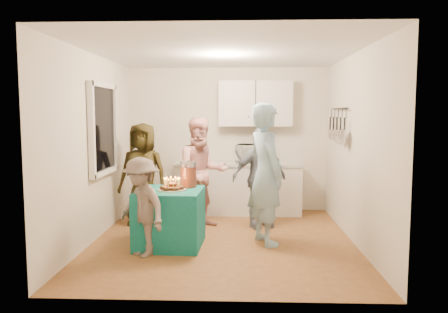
{
  "coord_description": "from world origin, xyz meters",
  "views": [
    {
      "loc": [
        0.24,
        -5.98,
        1.77
      ],
      "look_at": [
        0.0,
        0.35,
        1.15
      ],
      "focal_mm": 35.0,
      "sensor_mm": 36.0,
      "label": 1
    }
  ],
  "objects_px": {
    "microwave": "(253,154)",
    "child_near_left": "(141,207)",
    "party_table": "(170,218)",
    "woman_back_left": "(143,174)",
    "counter": "(238,189)",
    "woman_back_center": "(202,173)",
    "woman_back_right": "(259,177)",
    "man_birthday": "(266,174)",
    "punch_jar": "(189,175)"
  },
  "relations": [
    {
      "from": "counter",
      "to": "microwave",
      "type": "bearing_deg",
      "value": 0.0
    },
    {
      "from": "man_birthday",
      "to": "child_near_left",
      "type": "bearing_deg",
      "value": 87.86
    },
    {
      "from": "man_birthday",
      "to": "child_near_left",
      "type": "height_order",
      "value": "man_birthday"
    },
    {
      "from": "child_near_left",
      "to": "woman_back_center",
      "type": "bearing_deg",
      "value": 107.77
    },
    {
      "from": "punch_jar",
      "to": "man_birthday",
      "type": "relative_size",
      "value": 0.18
    },
    {
      "from": "woman_back_left",
      "to": "woman_back_center",
      "type": "distance_m",
      "value": 0.97
    },
    {
      "from": "party_table",
      "to": "woman_back_left",
      "type": "relative_size",
      "value": 0.52
    },
    {
      "from": "woman_back_right",
      "to": "party_table",
      "type": "bearing_deg",
      "value": -167.14
    },
    {
      "from": "party_table",
      "to": "man_birthday",
      "type": "xyz_separation_m",
      "value": [
        1.29,
        0.16,
        0.58
      ]
    },
    {
      "from": "man_birthday",
      "to": "woman_back_left",
      "type": "height_order",
      "value": "man_birthday"
    },
    {
      "from": "microwave",
      "to": "woman_back_right",
      "type": "distance_m",
      "value": 0.99
    },
    {
      "from": "woman_back_center",
      "to": "child_near_left",
      "type": "height_order",
      "value": "woman_back_center"
    },
    {
      "from": "man_birthday",
      "to": "woman_back_left",
      "type": "xyz_separation_m",
      "value": [
        -1.9,
        0.99,
        -0.14
      ]
    },
    {
      "from": "microwave",
      "to": "child_near_left",
      "type": "xyz_separation_m",
      "value": [
        -1.46,
        -2.4,
        -0.45
      ]
    },
    {
      "from": "microwave",
      "to": "child_near_left",
      "type": "relative_size",
      "value": 0.47
    },
    {
      "from": "woman_back_right",
      "to": "child_near_left",
      "type": "relative_size",
      "value": 1.27
    },
    {
      "from": "punch_jar",
      "to": "man_birthday",
      "type": "xyz_separation_m",
      "value": [
        1.06,
        -0.06,
        0.03
      ]
    },
    {
      "from": "party_table",
      "to": "man_birthday",
      "type": "relative_size",
      "value": 0.44
    },
    {
      "from": "punch_jar",
      "to": "child_near_left",
      "type": "xyz_separation_m",
      "value": [
        -0.51,
        -0.66,
        -0.31
      ]
    },
    {
      "from": "child_near_left",
      "to": "counter",
      "type": "bearing_deg",
      "value": 104.92
    },
    {
      "from": "counter",
      "to": "woman_back_left",
      "type": "distance_m",
      "value": 1.77
    },
    {
      "from": "party_table",
      "to": "punch_jar",
      "type": "bearing_deg",
      "value": 44.32
    },
    {
      "from": "punch_jar",
      "to": "woman_back_left",
      "type": "xyz_separation_m",
      "value": [
        -0.84,
        0.92,
        -0.12
      ]
    },
    {
      "from": "counter",
      "to": "party_table",
      "type": "relative_size",
      "value": 2.59
    },
    {
      "from": "microwave",
      "to": "party_table",
      "type": "relative_size",
      "value": 0.68
    },
    {
      "from": "party_table",
      "to": "woman_back_center",
      "type": "distance_m",
      "value": 1.16
    },
    {
      "from": "woman_back_center",
      "to": "woman_back_right",
      "type": "relative_size",
      "value": 1.09
    },
    {
      "from": "woman_back_left",
      "to": "child_near_left",
      "type": "height_order",
      "value": "woman_back_left"
    },
    {
      "from": "woman_back_center",
      "to": "woman_back_right",
      "type": "xyz_separation_m",
      "value": [
        0.9,
        0.01,
        -0.07
      ]
    },
    {
      "from": "child_near_left",
      "to": "woman_back_left",
      "type": "bearing_deg",
      "value": 143.1
    },
    {
      "from": "man_birthday",
      "to": "woman_back_center",
      "type": "bearing_deg",
      "value": 25.53
    },
    {
      "from": "man_birthday",
      "to": "woman_back_center",
      "type": "xyz_separation_m",
      "value": [
        -0.95,
        0.84,
        -0.1
      ]
    },
    {
      "from": "counter",
      "to": "party_table",
      "type": "xyz_separation_m",
      "value": [
        -0.9,
        -1.97,
        -0.05
      ]
    },
    {
      "from": "microwave",
      "to": "child_near_left",
      "type": "bearing_deg",
      "value": -109.57
    },
    {
      "from": "punch_jar",
      "to": "child_near_left",
      "type": "relative_size",
      "value": 0.27
    },
    {
      "from": "punch_jar",
      "to": "woman_back_right",
      "type": "xyz_separation_m",
      "value": [
        1.01,
        0.8,
        -0.14
      ]
    },
    {
      "from": "child_near_left",
      "to": "microwave",
      "type": "bearing_deg",
      "value": 100.01
    },
    {
      "from": "punch_jar",
      "to": "child_near_left",
      "type": "distance_m",
      "value": 0.89
    },
    {
      "from": "counter",
      "to": "party_table",
      "type": "distance_m",
      "value": 2.17
    },
    {
      "from": "counter",
      "to": "child_near_left",
      "type": "relative_size",
      "value": 1.78
    },
    {
      "from": "man_birthday",
      "to": "counter",
      "type": "bearing_deg",
      "value": -10.74
    },
    {
      "from": "party_table",
      "to": "child_near_left",
      "type": "distance_m",
      "value": 0.57
    },
    {
      "from": "punch_jar",
      "to": "man_birthday",
      "type": "bearing_deg",
      "value": -3.39
    },
    {
      "from": "counter",
      "to": "woman_back_center",
      "type": "bearing_deg",
      "value": -120.34
    },
    {
      "from": "microwave",
      "to": "counter",
      "type": "bearing_deg",
      "value": -168.34
    },
    {
      "from": "punch_jar",
      "to": "woman_back_right",
      "type": "relative_size",
      "value": 0.22
    },
    {
      "from": "man_birthday",
      "to": "woman_back_center",
      "type": "distance_m",
      "value": 1.27
    },
    {
      "from": "punch_jar",
      "to": "woman_back_center",
      "type": "height_order",
      "value": "woman_back_center"
    },
    {
      "from": "child_near_left",
      "to": "man_birthday",
      "type": "bearing_deg",
      "value": 61.9
    },
    {
      "from": "counter",
      "to": "woman_back_left",
      "type": "relative_size",
      "value": 1.35
    }
  ]
}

